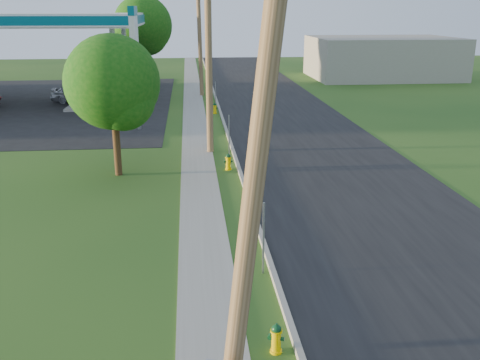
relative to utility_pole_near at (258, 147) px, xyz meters
name	(u,v)px	position (x,y,z in m)	size (l,w,h in m)	color
road	(354,195)	(5.10, 11.00, -4.79)	(8.00, 120.00, 0.02)	black
curb	(248,197)	(1.10, 11.00, -4.73)	(0.15, 120.00, 0.15)	gray
sidewalk	(201,200)	(-0.65, 11.00, -4.79)	(1.50, 120.00, 0.03)	gray
utility_pole_near	(258,147)	(0.00, 0.00, 0.00)	(1.40, 0.32, 9.48)	brown
utility_pole_mid	(209,48)	(0.00, 18.00, 0.15)	(1.40, 0.32, 9.80)	brown
utility_pole_far	(200,34)	(0.00, 36.00, 0.00)	(1.40, 0.32, 9.50)	brown
sign_post_near	(263,239)	(0.85, 5.20, -3.80)	(0.05, 0.04, 2.00)	gray
sign_post_mid	(229,136)	(0.85, 17.00, -3.80)	(0.05, 0.04, 2.00)	gray
sign_post_far	(216,96)	(0.85, 29.20, -3.80)	(0.05, 0.04, 2.00)	gray
gas_canopy	(9,21)	(-13.40, 33.00, 1.09)	(18.18, 9.18, 6.40)	silver
fuel_pump_ne	(76,98)	(-8.90, 31.00, -4.08)	(1.20, 3.20, 1.90)	gray
fuel_pump_se	(86,90)	(-8.90, 35.00, -4.08)	(1.20, 3.20, 1.90)	gray
price_pylon	(134,33)	(-3.90, 23.50, 0.63)	(0.34, 2.04, 6.85)	gray
distant_building	(382,58)	(18.60, 46.00, -2.80)	(14.00, 10.00, 4.00)	gray
tree_verge	(115,86)	(-3.93, 14.49, -1.06)	(3.84, 3.84, 5.81)	#3E2D15
tree_lot	(144,28)	(-4.79, 42.43, 0.28)	(5.21, 5.21, 7.90)	#3E2D15
hydrant_near	(276,338)	(0.65, 1.78, -4.47)	(0.34, 0.31, 0.67)	#F1C300
hydrant_mid	(228,162)	(0.65, 14.86, -4.44)	(0.38, 0.34, 0.74)	#FCCA00
hydrant_far	(215,108)	(0.73, 28.01, -4.45)	(0.38, 0.34, 0.73)	yellow
car_silver	(80,93)	(-9.04, 33.51, -4.08)	(1.70, 4.23, 1.44)	#A4A6AB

